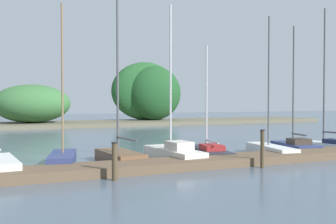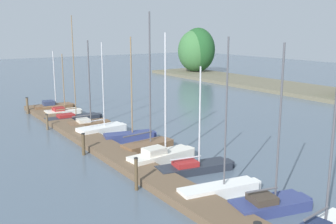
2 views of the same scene
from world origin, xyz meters
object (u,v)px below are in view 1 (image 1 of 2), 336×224
sailboat_10 (294,145)px  sailboat_11 (326,142)px  sailboat_6 (119,153)px  sailboat_7 (172,152)px  mooring_piling_2 (115,161)px  sailboat_5 (63,158)px  sailboat_9 (269,149)px  sailboat_8 (208,151)px  mooring_piling_3 (262,149)px

sailboat_10 → sailboat_11: sailboat_11 is taller
sailboat_6 → sailboat_10: (9.64, -0.06, -0.07)m
sailboat_7 → mooring_piling_2: size_ratio=5.37×
sailboat_5 → mooring_piling_2: sailboat_5 is taller
sailboat_7 → mooring_piling_2: sailboat_7 is taller
sailboat_10 → sailboat_11: size_ratio=0.85×
sailboat_5 → sailboat_11: 14.30m
sailboat_5 → sailboat_6: bearing=-77.7°
sailboat_5 → sailboat_6: sailboat_6 is taller
sailboat_7 → sailboat_9: 5.13m
sailboat_8 → sailboat_10: (5.18, -0.14, 0.05)m
mooring_piling_3 → sailboat_5: bearing=153.4°
sailboat_8 → sailboat_6: bearing=101.3°
sailboat_5 → sailboat_7: size_ratio=0.96×
mooring_piling_3 → sailboat_8: bearing=96.3°
sailboat_7 → sailboat_8: size_ratio=1.30×
sailboat_5 → sailboat_9: sailboat_9 is taller
sailboat_5 → sailboat_8: 6.83m
sailboat_7 → sailboat_5: bearing=78.1°
sailboat_7 → mooring_piling_3: (2.55, -3.06, 0.38)m
sailboat_6 → sailboat_9: (7.44, -0.77, -0.08)m
sailboat_8 → mooring_piling_2: sailboat_8 is taller
sailboat_7 → mooring_piling_3: bearing=-145.2°
mooring_piling_2 → sailboat_6: bearing=71.3°
sailboat_10 → sailboat_5: bearing=102.3°
sailboat_5 → sailboat_7: sailboat_7 is taller
sailboat_5 → sailboat_9: size_ratio=0.98×
sailboat_7 → sailboat_9: (5.12, -0.24, -0.08)m
sailboat_5 → sailboat_11: bearing=-77.0°
sailboat_11 → sailboat_10: bearing=84.7°
sailboat_6 → sailboat_7: 2.38m
sailboat_5 → sailboat_9: bearing=-81.5°
sailboat_6 → sailboat_10: size_ratio=1.22×
sailboat_9 → sailboat_10: (2.20, 0.71, 0.01)m
sailboat_5 → sailboat_10: (12.00, -0.09, -0.02)m
sailboat_9 → mooring_piling_2: bearing=117.5°
sailboat_8 → mooring_piling_2: size_ratio=4.13×
sailboat_11 → mooring_piling_3: 7.94m
sailboat_8 → sailboat_9: sailboat_9 is taller
sailboat_7 → sailboat_10: size_ratio=1.05×
sailboat_6 → sailboat_9: 7.48m
sailboat_6 → mooring_piling_3: bearing=-131.9°
sailboat_6 → sailboat_7: sailboat_6 is taller
sailboat_7 → sailboat_9: bearing=-97.6°
sailboat_9 → sailboat_7: bearing=96.4°
sailboat_6 → sailboat_11: bearing=-95.5°
sailboat_10 → mooring_piling_2: bearing=121.1°
sailboat_6 → mooring_piling_2: bearing=155.8°
sailboat_9 → sailboat_10: size_ratio=1.03×
sailboat_6 → sailboat_10: bearing=-95.9°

